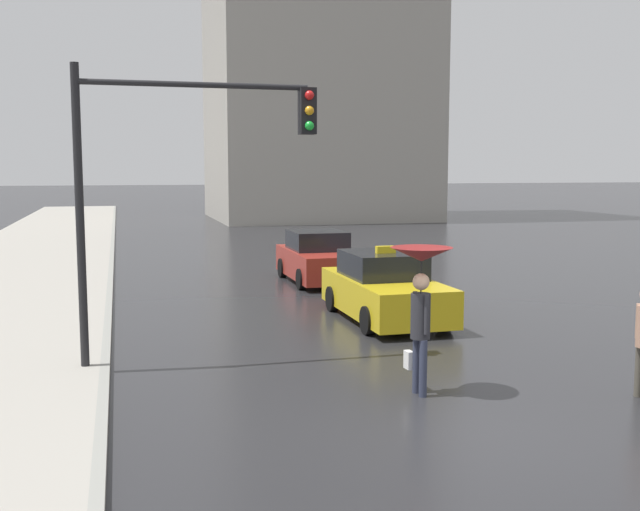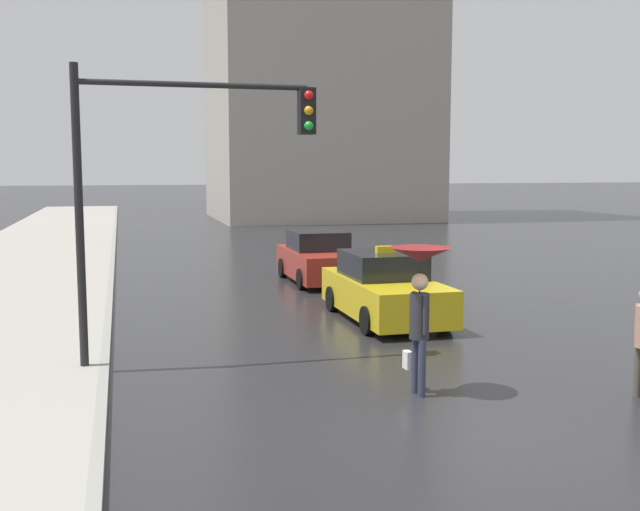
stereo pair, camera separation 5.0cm
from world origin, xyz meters
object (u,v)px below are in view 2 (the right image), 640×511
object	(u,v)px
taxi	(384,289)
traffic_light	(183,157)
sedan_red	(319,259)
pedestrian_with_umbrella	(420,281)

from	to	relation	value
taxi	traffic_light	size ratio (longest dim) A/B	0.84
taxi	traffic_light	xyz separation A→B (m)	(-4.69, -2.94, 2.91)
sedan_red	pedestrian_with_umbrella	xyz separation A→B (m)	(-1.46, -11.40, 1.04)
sedan_red	traffic_light	world-z (taller)	traffic_light
sedan_red	pedestrian_with_umbrella	bearing A→B (deg)	82.68
pedestrian_with_umbrella	traffic_light	xyz separation A→B (m)	(-3.26, 2.57, 1.86)
pedestrian_with_umbrella	traffic_light	bearing A→B (deg)	47.33
sedan_red	traffic_light	bearing A→B (deg)	61.87
taxi	sedan_red	xyz separation A→B (m)	(0.03, 5.90, 0.00)
taxi	pedestrian_with_umbrella	bearing A→B (deg)	75.38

